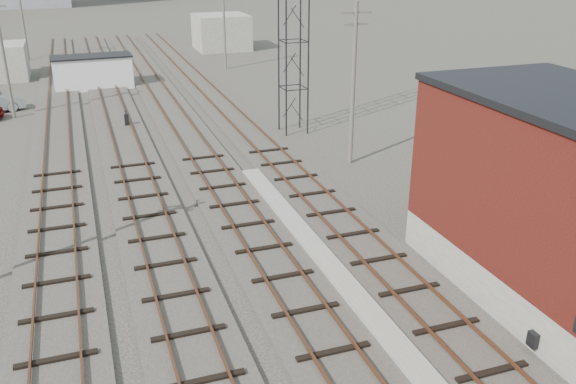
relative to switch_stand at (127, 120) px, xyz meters
name	(u,v)px	position (x,y,z in m)	size (l,w,h in m)	color
ground	(158,69)	(4.99, 20.42, -0.54)	(320.00, 320.00, 0.00)	#282621
track_right	(235,119)	(7.49, -0.58, -0.44)	(3.20, 90.00, 0.39)	#332D28
track_mid_right	(179,124)	(3.49, -0.58, -0.44)	(3.20, 90.00, 0.39)	#332D28
track_mid_left	(120,129)	(-0.51, -0.58, -0.44)	(3.20, 90.00, 0.39)	#332D28
track_left	(58,135)	(-4.51, -0.58, -0.44)	(3.20, 90.00, 0.39)	#332D28
platform_curb	(361,305)	(5.49, -25.58, -0.41)	(0.90, 28.00, 0.26)	gray
lattice_tower	(294,17)	(10.49, -4.58, 6.96)	(1.60, 1.60, 15.00)	black
utility_pole_left_b	(3,51)	(-7.51, 5.42, 4.26)	(1.80, 0.24, 9.00)	#595147
utility_pole_left_c	(22,14)	(-7.51, 30.42, 4.26)	(1.80, 0.24, 9.00)	#595147
utility_pole_right_a	(353,80)	(11.49, -11.58, 4.26)	(1.80, 0.24, 9.00)	#595147
utility_pole_right_b	(224,20)	(11.49, 18.42, 4.26)	(1.80, 0.24, 9.00)	#595147
shed_right	(221,32)	(13.99, 30.42, 1.46)	(6.00, 6.00, 4.00)	gray
switch_stand	(127,120)	(0.00, 0.00, 0.00)	(0.28, 0.28, 1.15)	black
site_trailer	(93,72)	(-1.48, 13.58, 0.89)	(6.84, 3.18, 2.83)	white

